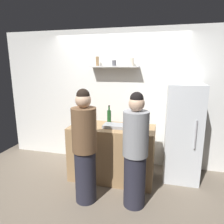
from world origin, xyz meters
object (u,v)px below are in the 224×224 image
refrigerator (183,132)px  utensil_holder (90,124)px  person_brown_jacket (85,148)px  wine_bottle_green_glass (109,116)px  wine_bottle_dark_glass (141,125)px  water_bottle_plastic (133,119)px  baking_pan (114,126)px  person_grey_hoodie (135,153)px

refrigerator → utensil_holder: refrigerator is taller
refrigerator → person_brown_jacket: bearing=-143.6°
wine_bottle_green_glass → utensil_holder: bearing=-124.5°
refrigerator → utensil_holder: 1.58m
wine_bottle_green_glass → person_brown_jacket: 0.97m
wine_bottle_dark_glass → water_bottle_plastic: size_ratio=1.55×
baking_pan → wine_bottle_dark_glass: bearing=-22.4°
refrigerator → water_bottle_plastic: refrigerator is taller
baking_pan → water_bottle_plastic: bearing=45.8°
wine_bottle_dark_glass → person_brown_jacket: person_brown_jacket is taller
utensil_holder → water_bottle_plastic: size_ratio=1.03×
water_bottle_plastic → person_brown_jacket: person_brown_jacket is taller
utensil_holder → wine_bottle_dark_glass: (0.85, -0.11, 0.07)m
person_grey_hoodie → wine_bottle_green_glass: bearing=129.0°
baking_pan → wine_bottle_green_glass: size_ratio=1.10×
person_grey_hoodie → water_bottle_plastic: bearing=105.4°
utensil_holder → wine_bottle_green_glass: wine_bottle_green_glass is taller
refrigerator → baking_pan: size_ratio=4.83×
person_grey_hoodie → refrigerator: bearing=58.8°
refrigerator → wine_bottle_dark_glass: (-0.66, -0.54, 0.23)m
person_brown_jacket → wine_bottle_green_glass: bearing=7.0°
water_bottle_plastic → person_brown_jacket: bearing=-119.2°
water_bottle_plastic → person_grey_hoodie: 0.92m
wine_bottle_dark_glass → wine_bottle_green_glass: (-0.61, 0.46, -0.00)m
utensil_holder → wine_bottle_green_glass: (0.24, 0.35, 0.06)m
utensil_holder → person_grey_hoodie: bearing=-31.9°
refrigerator → utensil_holder: size_ratio=7.47×
water_bottle_plastic → baking_pan: bearing=-134.2°
wine_bottle_green_glass → person_brown_jacket: bearing=-96.2°
baking_pan → utensil_holder: size_ratio=1.55×
refrigerator → wine_bottle_dark_glass: refrigerator is taller
baking_pan → wine_bottle_dark_glass: wine_bottle_dark_glass is taller
utensil_holder → water_bottle_plastic: utensil_holder is taller
water_bottle_plastic → person_grey_hoodie: size_ratio=0.13×
person_brown_jacket → person_grey_hoodie: bearing=-71.2°
baking_pan → wine_bottle_green_glass: (-0.15, 0.27, 0.09)m
wine_bottle_dark_glass → person_brown_jacket: (-0.71, -0.47, -0.25)m
baking_pan → person_grey_hoodie: 0.76m
baking_pan → person_brown_jacket: (-0.25, -0.66, -0.15)m
refrigerator → person_brown_jacket: (-1.37, -1.01, -0.02)m
water_bottle_plastic → person_grey_hoodie: person_grey_hoodie is taller
baking_pan → person_grey_hoodie: (0.44, -0.59, -0.17)m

